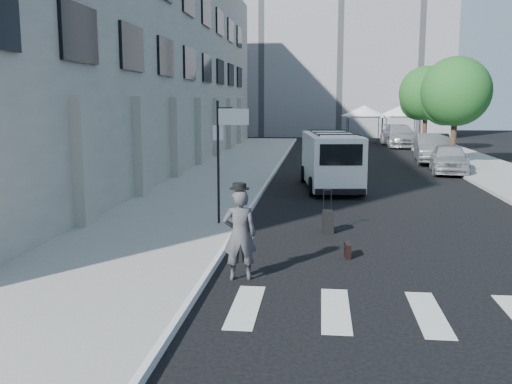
% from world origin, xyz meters
% --- Properties ---
extents(ground, '(120.00, 120.00, 0.00)m').
position_xyz_m(ground, '(0.00, 0.00, 0.00)').
color(ground, black).
rests_on(ground, ground).
extents(sidewalk_left, '(4.50, 48.00, 0.15)m').
position_xyz_m(sidewalk_left, '(-4.25, 16.00, 0.07)').
color(sidewalk_left, gray).
rests_on(sidewalk_left, ground).
extents(sidewalk_right, '(4.00, 56.00, 0.15)m').
position_xyz_m(sidewalk_right, '(9.00, 20.00, 0.07)').
color(sidewalk_right, gray).
rests_on(sidewalk_right, ground).
extents(building_left, '(10.00, 44.00, 12.00)m').
position_xyz_m(building_left, '(-11.50, 18.00, 6.00)').
color(building_left, gray).
rests_on(building_left, ground).
extents(building_far, '(22.00, 12.00, 25.00)m').
position_xyz_m(building_far, '(2.00, 50.00, 12.50)').
color(building_far, slate).
rests_on(building_far, ground).
extents(sign_pole, '(1.03, 0.07, 3.50)m').
position_xyz_m(sign_pole, '(-2.36, 3.20, 2.65)').
color(sign_pole, black).
rests_on(sign_pole, sidewalk_left).
extents(tree_near, '(3.80, 3.83, 6.03)m').
position_xyz_m(tree_near, '(7.50, 20.15, 3.97)').
color(tree_near, black).
rests_on(tree_near, ground).
extents(tree_far, '(3.80, 3.83, 6.03)m').
position_xyz_m(tree_far, '(7.50, 29.15, 3.97)').
color(tree_far, black).
rests_on(tree_far, ground).
extents(tent_left, '(4.00, 4.00, 3.20)m').
position_xyz_m(tent_left, '(4.00, 38.00, 2.71)').
color(tent_left, black).
rests_on(tent_left, ground).
extents(tent_right, '(4.00, 4.00, 3.20)m').
position_xyz_m(tent_right, '(7.20, 38.50, 2.71)').
color(tent_right, black).
rests_on(tent_right, ground).
extents(businessman, '(0.76, 0.57, 1.89)m').
position_xyz_m(businessman, '(-1.33, -1.45, 0.94)').
color(businessman, '#3E3E41').
rests_on(businessman, ground).
extents(briefcase, '(0.15, 0.45, 0.34)m').
position_xyz_m(briefcase, '(0.96, 0.49, 0.17)').
color(briefcase, black).
rests_on(briefcase, ground).
extents(suitcase, '(0.32, 0.46, 1.19)m').
position_xyz_m(suitcase, '(0.53, 3.00, 0.32)').
color(suitcase, black).
rests_on(suitcase, ground).
extents(cargo_van, '(2.64, 6.20, 2.27)m').
position_xyz_m(cargo_van, '(0.71, 11.21, 1.18)').
color(cargo_van, white).
rests_on(cargo_van, ground).
extents(parked_car_a, '(2.34, 4.61, 1.51)m').
position_xyz_m(parked_car_a, '(6.73, 16.80, 0.75)').
color(parked_car_a, '#9B9FA3').
rests_on(parked_car_a, ground).
extents(parked_car_b, '(2.31, 5.33, 1.71)m').
position_xyz_m(parked_car_b, '(6.80, 21.59, 0.85)').
color(parked_car_b, '#585B5F').
rests_on(parked_car_b, ground).
extents(parked_car_c, '(2.76, 6.03, 1.71)m').
position_xyz_m(parked_car_c, '(6.46, 33.35, 0.85)').
color(parked_car_c, gray).
rests_on(parked_car_c, ground).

